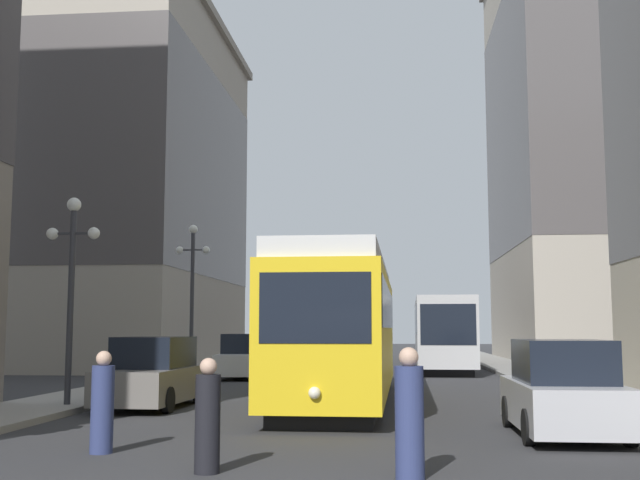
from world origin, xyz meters
TOP-DOWN VIEW (x-y plane):
  - sidewalk_left at (-7.30, 40.00)m, footprint 2.54×120.00m
  - sidewalk_right at (7.30, 40.00)m, footprint 2.54×120.00m
  - streetcar at (0.08, 14.68)m, footprint 2.77×13.81m
  - transit_bus at (3.85, 31.96)m, footprint 2.79×12.75m
  - parked_car_left_near at (-4.74, 25.01)m, footprint 2.09×4.96m
  - parked_car_left_mid at (-4.73, 12.73)m, footprint 1.97×4.41m
  - parked_car_right_far at (4.74, 8.11)m, footprint 1.89×4.20m
  - pedestrian_crossing_near at (-3.25, 5.31)m, footprint 0.37×0.37m
  - pedestrian_crossing_far at (-1.09, 3.73)m, footprint 0.36×0.36m
  - pedestrian_on_sidewalk at (1.76, 3.55)m, footprint 0.40×0.40m
  - lamp_post_left_near at (-6.64, 11.78)m, footprint 1.41×0.36m
  - lamp_post_left_far at (-6.64, 23.63)m, footprint 1.41×0.36m
  - building_left_corner at (-14.24, 35.34)m, footprint 11.94×19.49m
  - building_right_midblock at (15.93, 42.30)m, footprint 15.32×18.90m

SIDE VIEW (x-z plane):
  - sidewalk_left at x=-7.30m, z-range 0.00..0.15m
  - sidewalk_right at x=7.30m, z-range 0.00..0.15m
  - pedestrian_crossing_far at x=-1.09m, z-range -0.06..1.56m
  - pedestrian_crossing_near at x=-3.25m, z-range -0.06..1.61m
  - pedestrian_on_sidewalk at x=1.76m, z-range -0.06..1.72m
  - parked_car_right_far at x=4.74m, z-range -0.07..1.75m
  - parked_car_left_mid at x=-4.73m, z-range -0.07..1.75m
  - parked_car_left_near at x=-4.74m, z-range -0.07..1.75m
  - transit_bus at x=3.85m, z-range 0.22..3.67m
  - streetcar at x=0.08m, z-range 0.16..4.05m
  - lamp_post_left_near at x=-6.64m, z-range 0.99..6.23m
  - lamp_post_left_far at x=-6.64m, z-range 1.06..7.17m
  - building_left_corner at x=-14.24m, z-range 0.28..20.14m
  - building_right_midblock at x=15.93m, z-range 0.42..28.17m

